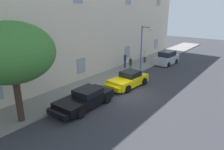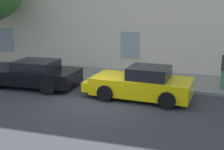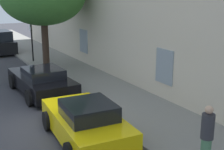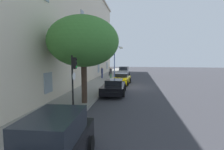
{
  "view_description": "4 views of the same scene",
  "coord_description": "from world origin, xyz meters",
  "px_view_note": "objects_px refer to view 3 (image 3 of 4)",
  "views": [
    {
      "loc": [
        -13.8,
        -8.85,
        7.01
      ],
      "look_at": [
        -1.1,
        0.89,
        1.83
      ],
      "focal_mm": 33.09,
      "sensor_mm": 36.0,
      "label": 1
    },
    {
      "loc": [
        4.06,
        -11.0,
        4.0
      ],
      "look_at": [
        0.37,
        0.9,
        0.96
      ],
      "focal_mm": 48.3,
      "sensor_mm": 36.0,
      "label": 2
    },
    {
      "loc": [
        10.19,
        -2.84,
        4.71
      ],
      "look_at": [
        0.34,
        2.79,
        1.68
      ],
      "focal_mm": 49.92,
      "sensor_mm": 36.0,
      "label": 3
    },
    {
      "loc": [
        -19.73,
        -0.86,
        3.49
      ],
      "look_at": [
        -1.83,
        1.78,
        1.55
      ],
      "focal_mm": 27.0,
      "sensor_mm": 36.0,
      "label": 4
    }
  ],
  "objects_px": {
    "sportscar_yellow_flank": "(84,121)",
    "traffic_light": "(30,26)",
    "sportscar_red_lead": "(40,80)",
    "pedestrian_strolling": "(207,137)",
    "hatchback_parked": "(0,43)"
  },
  "relations": [
    {
      "from": "sportscar_yellow_flank",
      "to": "traffic_light",
      "type": "bearing_deg",
      "value": 172.14
    },
    {
      "from": "hatchback_parked",
      "to": "pedestrian_strolling",
      "type": "height_order",
      "value": "pedestrian_strolling"
    },
    {
      "from": "traffic_light",
      "to": "pedestrian_strolling",
      "type": "distance_m",
      "value": 15.6
    },
    {
      "from": "sportscar_yellow_flank",
      "to": "traffic_light",
      "type": "xyz_separation_m",
      "value": [
        -12.03,
        1.66,
        1.89
      ]
    },
    {
      "from": "sportscar_red_lead",
      "to": "pedestrian_strolling",
      "type": "xyz_separation_m",
      "value": [
        9.04,
        1.67,
        0.46
      ]
    },
    {
      "from": "sportscar_red_lead",
      "to": "pedestrian_strolling",
      "type": "bearing_deg",
      "value": 10.49
    },
    {
      "from": "sportscar_red_lead",
      "to": "sportscar_yellow_flank",
      "type": "distance_m",
      "value": 5.54
    },
    {
      "from": "sportscar_yellow_flank",
      "to": "traffic_light",
      "type": "distance_m",
      "value": 12.29
    },
    {
      "from": "traffic_light",
      "to": "hatchback_parked",
      "type": "bearing_deg",
      "value": -166.08
    },
    {
      "from": "traffic_light",
      "to": "pedestrian_strolling",
      "type": "xyz_separation_m",
      "value": [
        15.53,
        0.25,
        -1.43
      ]
    },
    {
      "from": "sportscar_yellow_flank",
      "to": "pedestrian_strolling",
      "type": "bearing_deg",
      "value": 28.61
    },
    {
      "from": "pedestrian_strolling",
      "to": "traffic_light",
      "type": "bearing_deg",
      "value": -179.08
    },
    {
      "from": "sportscar_yellow_flank",
      "to": "pedestrian_strolling",
      "type": "distance_m",
      "value": 4.02
    },
    {
      "from": "sportscar_red_lead",
      "to": "pedestrian_strolling",
      "type": "height_order",
      "value": "pedestrian_strolling"
    },
    {
      "from": "sportscar_red_lead",
      "to": "traffic_light",
      "type": "xyz_separation_m",
      "value": [
        -6.49,
        1.42,
        1.89
      ]
    }
  ]
}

